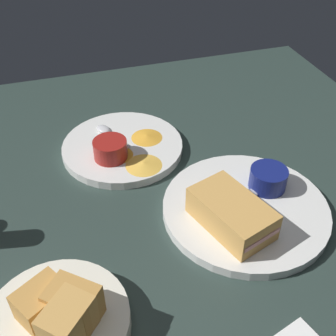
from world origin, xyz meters
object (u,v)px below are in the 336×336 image
at_px(spoon_by_gravy_ramekin, 107,132).
at_px(bread_basket_rear, 59,321).
at_px(spoon_by_dark_ramekin, 243,197).
at_px(plate_sandwich_main, 245,209).
at_px(sandwich_half_near, 231,213).
at_px(ramekin_light_gravy, 110,149).
at_px(ramekin_dark_sauce, 269,179).
at_px(plate_chips_companion, 123,147).

distance_m(spoon_by_gravy_ramekin, bread_basket_rear, 0.42).
height_order(spoon_by_dark_ramekin, spoon_by_gravy_ramekin, same).
xyz_separation_m(plate_sandwich_main, spoon_by_gravy_ramekin, (0.27, 0.18, 0.01)).
bearing_deg(spoon_by_gravy_ramekin, spoon_by_dark_ramekin, -144.94).
bearing_deg(bread_basket_rear, sandwich_half_near, -70.65).
bearing_deg(spoon_by_gravy_ramekin, bread_basket_rear, 161.19).
xyz_separation_m(ramekin_light_gravy, spoon_by_gravy_ramekin, (0.08, -0.01, -0.02)).
distance_m(spoon_by_dark_ramekin, ramekin_light_gravy, 0.26).
bearing_deg(ramekin_dark_sauce, plate_chips_companion, 46.33).
bearing_deg(ramekin_dark_sauce, plate_sandwich_main, 117.49).
relative_size(sandwich_half_near, ramekin_dark_sauce, 2.33).
relative_size(spoon_by_dark_ramekin, plate_chips_companion, 0.42).
bearing_deg(ramekin_light_gravy, sandwich_half_near, -147.44).
xyz_separation_m(spoon_by_dark_ramekin, bread_basket_rear, (-0.14, 0.32, 0.01)).
relative_size(sandwich_half_near, spoon_by_gravy_ramekin, 1.55).
height_order(spoon_by_dark_ramekin, bread_basket_rear, bread_basket_rear).
distance_m(ramekin_light_gravy, bread_basket_rear, 0.34).
xyz_separation_m(sandwich_half_near, spoon_by_gravy_ramekin, (0.30, 0.13, -0.02)).
distance_m(plate_sandwich_main, ramekin_light_gravy, 0.27).
height_order(sandwich_half_near, bread_basket_rear, bread_basket_rear).
bearing_deg(plate_sandwich_main, spoon_by_dark_ramekin, -10.91).
distance_m(ramekin_dark_sauce, plate_chips_companion, 0.29).
bearing_deg(bread_basket_rear, spoon_by_dark_ramekin, -65.68).
bearing_deg(spoon_by_dark_ramekin, ramekin_dark_sauce, -77.35).
bearing_deg(spoon_by_gravy_ramekin, ramekin_dark_sauce, -136.68).
xyz_separation_m(plate_sandwich_main, bread_basket_rear, (-0.13, 0.31, 0.02)).
xyz_separation_m(plate_sandwich_main, plate_chips_companion, (0.23, 0.16, 0.00)).
bearing_deg(plate_chips_companion, bread_basket_rear, 156.07).
bearing_deg(spoon_by_gravy_ramekin, sandwich_half_near, -156.03).
bearing_deg(plate_sandwich_main, sandwich_half_near, 126.49).
xyz_separation_m(ramekin_dark_sauce, spoon_by_gravy_ramekin, (0.24, 0.23, -0.02)).
bearing_deg(ramekin_dark_sauce, spoon_by_dark_ramekin, 102.65).
height_order(spoon_by_dark_ramekin, plate_chips_companion, spoon_by_dark_ramekin).
xyz_separation_m(ramekin_dark_sauce, bread_basket_rear, (-0.15, 0.37, -0.01)).
height_order(plate_chips_companion, ramekin_light_gravy, ramekin_light_gravy).
bearing_deg(bread_basket_rear, plate_chips_companion, -23.93).
distance_m(sandwich_half_near, spoon_by_gravy_ramekin, 0.33).
xyz_separation_m(sandwich_half_near, ramekin_light_gravy, (0.22, 0.14, -0.00)).
relative_size(spoon_by_dark_ramekin, ramekin_light_gravy, 1.58).
relative_size(spoon_by_dark_ramekin, spoon_by_gravy_ramekin, 1.04).
relative_size(ramekin_light_gravy, spoon_by_gravy_ramekin, 0.66).
xyz_separation_m(sandwich_half_near, bread_basket_rear, (-0.10, 0.27, -0.01)).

